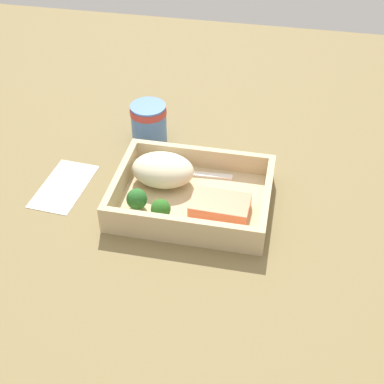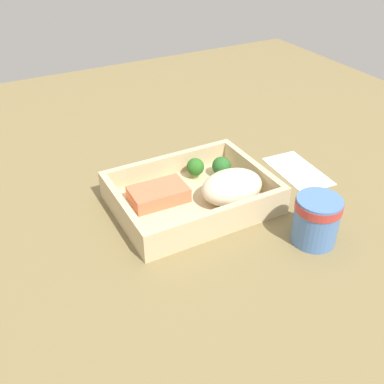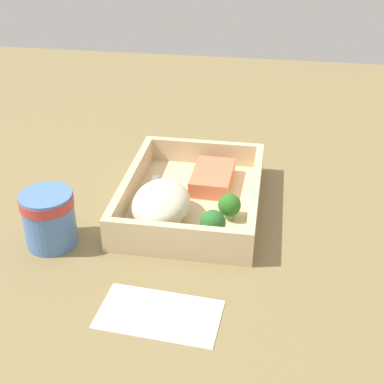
{
  "view_description": "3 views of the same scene",
  "coord_description": "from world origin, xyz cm",
  "views": [
    {
      "loc": [
        -14.06,
        69.59,
        63.18
      ],
      "look_at": [
        0.0,
        0.0,
        2.7
      ],
      "focal_mm": 50.0,
      "sensor_mm": 36.0,
      "label": 1
    },
    {
      "loc": [
        -31.07,
        -57.79,
        47.08
      ],
      "look_at": [
        0.0,
        0.0,
        2.7
      ],
      "focal_mm": 42.0,
      "sensor_mm": 36.0,
      "label": 2
    },
    {
      "loc": [
        69.74,
        11.33,
        44.86
      ],
      "look_at": [
        0.0,
        0.0,
        2.7
      ],
      "focal_mm": 50.0,
      "sensor_mm": 36.0,
      "label": 3
    }
  ],
  "objects": [
    {
      "name": "ground_plane",
      "position": [
        0.0,
        0.0,
        -1.0
      ],
      "size": [
        160.0,
        160.0,
        2.0
      ],
      "primitive_type": "cube",
      "color": "olive"
    },
    {
      "name": "takeout_tray",
      "position": [
        0.0,
        0.0,
        0.6
      ],
      "size": [
        27.13,
        20.53,
        1.2
      ],
      "primitive_type": "cube",
      "color": "#C9B286",
      "rests_on": "ground_plane"
    },
    {
      "name": "tray_rim",
      "position": [
        0.0,
        0.0,
        3.21
      ],
      "size": [
        27.13,
        20.53,
        4.02
      ],
      "color": "#C9B286",
      "rests_on": "takeout_tray"
    },
    {
      "name": "salmon_fillet",
      "position": [
        -5.37,
        2.5,
        2.49
      ],
      "size": [
        10.15,
        6.54,
        2.57
      ],
      "primitive_type": "cube",
      "rotation": [
        0.0,
        0.0,
        -0.03
      ],
      "color": "#DF6D48",
      "rests_on": "takeout_tray"
    },
    {
      "name": "mashed_potatoes",
      "position": [
        6.05,
        -3.51,
        3.97
      ],
      "size": [
        11.29,
        8.3,
        5.53
      ],
      "primitive_type": "ellipsoid",
      "color": "beige",
      "rests_on": "takeout_tray"
    },
    {
      "name": "broccoli_floret_1",
      "position": [
        4.06,
        6.18,
        3.38
      ],
      "size": [
        3.36,
        3.36,
        3.95
      ],
      "color": "#7A9A55",
      "rests_on": "takeout_tray"
    },
    {
      "name": "broccoli_floret_2",
      "position": [
        8.72,
        4.34,
        3.24
      ],
      "size": [
        3.62,
        3.62,
        3.92
      ],
      "color": "#7E9752",
      "rests_on": "takeout_tray"
    },
    {
      "name": "fork",
      "position": [
        2.8,
        -6.55,
        1.42
      ],
      "size": [
        15.87,
        2.56,
        0.44
      ],
      "color": "white",
      "rests_on": "takeout_tray"
    },
    {
      "name": "paper_cup",
      "position": [
        12.49,
        -17.9,
        4.45
      ],
      "size": [
        7.32,
        7.32,
        7.99
      ],
      "color": "#4B74B5",
      "rests_on": "ground_plane"
    },
    {
      "name": "receipt_slip",
      "position": [
        24.14,
        0.5,
        0.12
      ],
      "size": [
        8.91,
        14.93,
        0.24
      ],
      "primitive_type": "cube",
      "rotation": [
        0.0,
        0.0,
        -0.07
      ],
      "color": "white",
      "rests_on": "ground_plane"
    }
  ]
}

